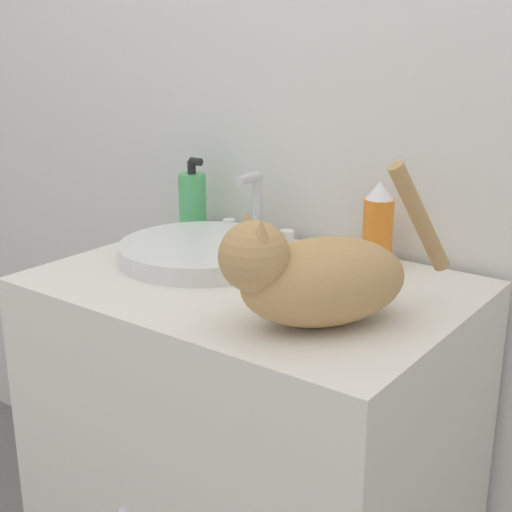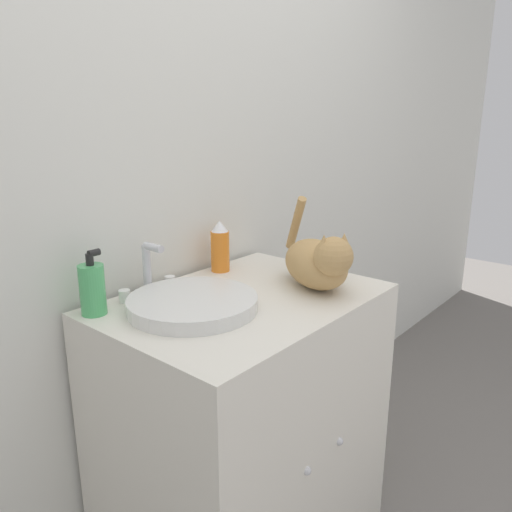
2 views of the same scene
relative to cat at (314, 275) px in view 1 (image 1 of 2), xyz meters
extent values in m
cube|color=silver|center=(-0.21, 0.44, 0.31)|extent=(6.00, 0.05, 2.50)
cube|color=silver|center=(-0.21, 0.11, -0.51)|extent=(0.80, 0.57, 0.86)
cylinder|color=silver|center=(-0.37, 0.15, -0.06)|extent=(0.35, 0.35, 0.04)
cylinder|color=silver|center=(-0.37, 0.34, -0.01)|extent=(0.02, 0.02, 0.15)
cylinder|color=silver|center=(-0.37, 0.31, 0.06)|extent=(0.02, 0.07, 0.02)
cylinder|color=white|center=(-0.45, 0.34, -0.07)|extent=(0.03, 0.03, 0.03)
cylinder|color=white|center=(-0.28, 0.34, -0.07)|extent=(0.03, 0.03, 0.03)
ellipsoid|color=tan|center=(0.01, 0.02, -0.01)|extent=(0.29, 0.33, 0.14)
sphere|color=tan|center=(-0.05, -0.08, 0.04)|extent=(0.15, 0.15, 0.11)
cone|color=tan|center=(-0.08, -0.07, 0.09)|extent=(0.05, 0.05, 0.04)
cone|color=tan|center=(-0.03, -0.10, 0.09)|extent=(0.05, 0.05, 0.04)
cylinder|color=tan|center=(0.10, 0.16, 0.08)|extent=(0.09, 0.12, 0.19)
cylinder|color=#4CB266|center=(-0.55, 0.33, -0.02)|extent=(0.07, 0.07, 0.13)
cylinder|color=black|center=(-0.55, 0.33, 0.07)|extent=(0.02, 0.02, 0.03)
cylinder|color=black|center=(-0.54, 0.33, 0.08)|extent=(0.03, 0.02, 0.02)
cylinder|color=orange|center=(-0.07, 0.34, -0.02)|extent=(0.06, 0.06, 0.14)
cone|color=white|center=(-0.07, 0.34, 0.07)|extent=(0.06, 0.06, 0.04)
camera|label=1|loc=(0.56, -0.91, 0.37)|focal=50.00mm
camera|label=2|loc=(-1.21, -0.78, 0.42)|focal=35.00mm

